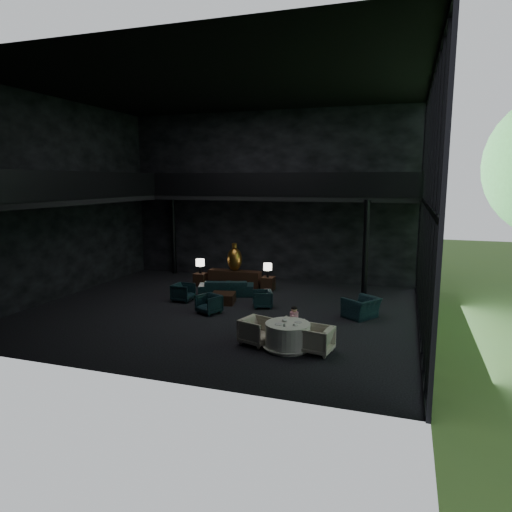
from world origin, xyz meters
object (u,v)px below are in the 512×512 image
(console, at_px, (235,279))
(dining_chair_north, at_px, (291,329))
(bronze_urn, at_px, (235,259))
(side_table_left, at_px, (200,279))
(child, at_px, (294,315))
(table_lamp_left, at_px, (200,263))
(table_lamp_right, at_px, (268,267))
(sofa, at_px, (226,284))
(window_armchair, at_px, (361,304))
(side_table_right, at_px, (268,284))
(lounge_armchair_south, at_px, (209,303))
(dining_chair_west, at_px, (257,328))
(lounge_armchair_east, at_px, (262,299))
(dining_chair_east, at_px, (317,337))
(coffee_table, at_px, (223,298))
(lounge_armchair_west, at_px, (183,291))
(dining_table, at_px, (288,337))

(console, distance_m, dining_chair_north, 7.10)
(bronze_urn, height_order, side_table_left, bronze_urn)
(bronze_urn, xyz_separation_m, child, (4.13, -5.75, -0.57))
(bronze_urn, bearing_deg, table_lamp_left, -172.38)
(dining_chair_north, bearing_deg, table_lamp_right, -52.75)
(sofa, height_order, window_armchair, window_armchair)
(table_lamp_left, xyz_separation_m, table_lamp_right, (3.20, 0.05, -0.01))
(side_table_right, bearing_deg, lounge_armchair_south, -104.11)
(bronze_urn, relative_size, dining_chair_west, 1.32)
(sofa, relative_size, lounge_armchair_east, 3.72)
(side_table_left, bearing_deg, bronze_urn, 7.81)
(lounge_armchair_east, bearing_deg, table_lamp_left, -147.18)
(console, xyz_separation_m, lounge_armchair_south, (0.58, -4.14, -0.01))
(table_lamp_right, relative_size, dining_chair_east, 0.70)
(lounge_armchair_east, relative_size, dining_chair_east, 0.76)
(table_lamp_right, height_order, lounge_armchair_east, table_lamp_right)
(table_lamp_right, bearing_deg, coffee_table, -112.59)
(coffee_table, bearing_deg, table_lamp_right, 67.41)
(dining_chair_north, bearing_deg, lounge_armchair_south, -12.13)
(console, distance_m, table_lamp_left, 1.74)
(child, bearing_deg, lounge_armchair_west, -28.54)
(side_table_right, distance_m, dining_chair_east, 7.46)
(table_lamp_right, height_order, dining_chair_west, table_lamp_right)
(window_armchair, distance_m, coffee_table, 5.35)
(side_table_right, relative_size, dining_chair_east, 0.67)
(lounge_armchair_east, bearing_deg, dining_chair_east, 13.04)
(table_lamp_left, distance_m, sofa, 2.27)
(console, distance_m, dining_chair_east, 8.38)
(lounge_armchair_south, bearing_deg, lounge_armchair_east, 65.20)
(bronze_urn, distance_m, side_table_left, 1.90)
(coffee_table, relative_size, dining_table, 0.61)
(side_table_left, distance_m, side_table_right, 3.20)
(table_lamp_right, xyz_separation_m, child, (2.53, -5.58, -0.31))
(console, relative_size, dining_table, 1.65)
(child, bearing_deg, bronze_urn, -54.32)
(side_table_right, xyz_separation_m, dining_chair_west, (1.59, -6.48, 0.17))
(lounge_armchair_south, distance_m, dining_chair_west, 3.56)
(console, height_order, side_table_left, console)
(table_lamp_left, bearing_deg, dining_table, -48.23)
(lounge_armchair_east, height_order, dining_chair_east, dining_chair_east)
(table_lamp_left, height_order, coffee_table, table_lamp_left)
(bronze_urn, xyz_separation_m, side_table_right, (1.60, -0.10, -1.00))
(table_lamp_right, relative_size, dining_chair_west, 0.66)
(side_table_left, distance_m, dining_table, 8.64)
(side_table_left, height_order, dining_table, dining_table)
(table_lamp_left, height_order, lounge_armchair_west, table_lamp_left)
(lounge_armchair_west, height_order, lounge_armchair_south, lounge_armchair_west)
(sofa, bearing_deg, table_lamp_right, -155.29)
(window_armchair, height_order, dining_table, window_armchair)
(console, relative_size, table_lamp_right, 3.88)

